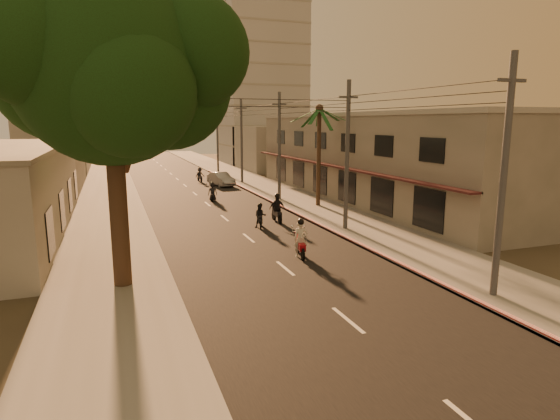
{
  "coord_description": "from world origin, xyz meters",
  "views": [
    {
      "loc": [
        -7.17,
        -17.1,
        6.57
      ],
      "look_at": [
        0.9,
        5.18,
        2.1
      ],
      "focal_mm": 30.0,
      "sensor_mm": 36.0,
      "label": 1
    }
  ],
  "objects_px": {
    "scooter_red": "(301,240)",
    "scooter_mid_a": "(260,216)",
    "scooter_mid_b": "(277,209)",
    "scooter_far_a": "(213,192)",
    "scooter_far_b": "(200,175)",
    "palm_tree": "(319,114)",
    "broadleaf_tree": "(120,71)",
    "parked_car": "(221,179)"
  },
  "relations": [
    {
      "from": "broadleaf_tree",
      "to": "scooter_far_b",
      "type": "relative_size",
      "value": 7.26
    },
    {
      "from": "scooter_mid_a",
      "to": "parked_car",
      "type": "distance_m",
      "value": 20.33
    },
    {
      "from": "scooter_far_a",
      "to": "scooter_red",
      "type": "bearing_deg",
      "value": -72.44
    },
    {
      "from": "scooter_far_a",
      "to": "parked_car",
      "type": "relative_size",
      "value": 0.36
    },
    {
      "from": "scooter_mid_b",
      "to": "scooter_far_b",
      "type": "height_order",
      "value": "scooter_mid_b"
    },
    {
      "from": "scooter_far_a",
      "to": "scooter_far_b",
      "type": "xyz_separation_m",
      "value": [
        1.36,
        13.37,
        0.01
      ]
    },
    {
      "from": "scooter_far_a",
      "to": "scooter_far_b",
      "type": "relative_size",
      "value": 0.97
    },
    {
      "from": "scooter_mid_b",
      "to": "broadleaf_tree",
      "type": "bearing_deg",
      "value": -133.59
    },
    {
      "from": "scooter_red",
      "to": "scooter_mid_a",
      "type": "distance_m",
      "value": 6.89
    },
    {
      "from": "scooter_mid_a",
      "to": "scooter_mid_b",
      "type": "height_order",
      "value": "scooter_mid_b"
    },
    {
      "from": "scooter_red",
      "to": "scooter_far_b",
      "type": "height_order",
      "value": "scooter_red"
    },
    {
      "from": "scooter_mid_b",
      "to": "scooter_far_a",
      "type": "relative_size",
      "value": 1.23
    },
    {
      "from": "scooter_far_a",
      "to": "scooter_far_b",
      "type": "height_order",
      "value": "scooter_far_b"
    },
    {
      "from": "broadleaf_tree",
      "to": "scooter_red",
      "type": "relative_size",
      "value": 6.19
    },
    {
      "from": "scooter_red",
      "to": "scooter_mid_b",
      "type": "height_order",
      "value": "scooter_mid_b"
    },
    {
      "from": "palm_tree",
      "to": "scooter_red",
      "type": "distance_m",
      "value": 15.49
    },
    {
      "from": "broadleaf_tree",
      "to": "scooter_mid_b",
      "type": "distance_m",
      "value": 15.48
    },
    {
      "from": "palm_tree",
      "to": "scooter_far_a",
      "type": "distance_m",
      "value": 11.1
    },
    {
      "from": "scooter_far_a",
      "to": "parked_car",
      "type": "bearing_deg",
      "value": 88.56
    },
    {
      "from": "scooter_far_b",
      "to": "scooter_red",
      "type": "bearing_deg",
      "value": -97.5
    },
    {
      "from": "palm_tree",
      "to": "scooter_far_a",
      "type": "bearing_deg",
      "value": 143.29
    },
    {
      "from": "scooter_red",
      "to": "scooter_mid_a",
      "type": "relative_size",
      "value": 1.23
    },
    {
      "from": "scooter_mid_b",
      "to": "scooter_far_a",
      "type": "bearing_deg",
      "value": 104.96
    },
    {
      "from": "palm_tree",
      "to": "scooter_far_b",
      "type": "xyz_separation_m",
      "value": [
        -5.91,
        18.78,
        -6.4
      ]
    },
    {
      "from": "scooter_mid_b",
      "to": "parked_car",
      "type": "distance_m",
      "value": 19.03
    },
    {
      "from": "scooter_mid_a",
      "to": "scooter_far_b",
      "type": "distance_m",
      "value": 24.41
    },
    {
      "from": "broadleaf_tree",
      "to": "scooter_red",
      "type": "distance_m",
      "value": 11.11
    },
    {
      "from": "broadleaf_tree",
      "to": "scooter_far_a",
      "type": "bearing_deg",
      "value": 69.14
    },
    {
      "from": "scooter_red",
      "to": "palm_tree",
      "type": "bearing_deg",
      "value": 73.75
    },
    {
      "from": "scooter_red",
      "to": "scooter_far_a",
      "type": "xyz_separation_m",
      "value": [
        -0.63,
        17.92,
        -0.12
      ]
    },
    {
      "from": "palm_tree",
      "to": "parked_car",
      "type": "distance_m",
      "value": 16.58
    },
    {
      "from": "scooter_far_a",
      "to": "scooter_mid_b",
      "type": "bearing_deg",
      "value": -61.43
    },
    {
      "from": "scooter_red",
      "to": "scooter_far_b",
      "type": "distance_m",
      "value": 31.3
    },
    {
      "from": "parked_car",
      "to": "scooter_far_b",
      "type": "bearing_deg",
      "value": 97.92
    },
    {
      "from": "scooter_red",
      "to": "scooter_mid_a",
      "type": "bearing_deg",
      "value": 100.87
    },
    {
      "from": "palm_tree",
      "to": "scooter_far_a",
      "type": "height_order",
      "value": "palm_tree"
    },
    {
      "from": "scooter_red",
      "to": "scooter_mid_b",
      "type": "xyz_separation_m",
      "value": [
        1.64,
        8.09,
        0.01
      ]
    },
    {
      "from": "broadleaf_tree",
      "to": "scooter_mid_b",
      "type": "relative_size",
      "value": 6.1
    },
    {
      "from": "parked_car",
      "to": "scooter_mid_a",
      "type": "bearing_deg",
      "value": -107.04
    },
    {
      "from": "scooter_mid_a",
      "to": "scooter_far_b",
      "type": "bearing_deg",
      "value": 104.87
    },
    {
      "from": "scooter_red",
      "to": "parked_car",
      "type": "distance_m",
      "value": 27.2
    },
    {
      "from": "palm_tree",
      "to": "scooter_far_a",
      "type": "xyz_separation_m",
      "value": [
        -7.27,
        5.42,
        -6.41
      ]
    }
  ]
}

